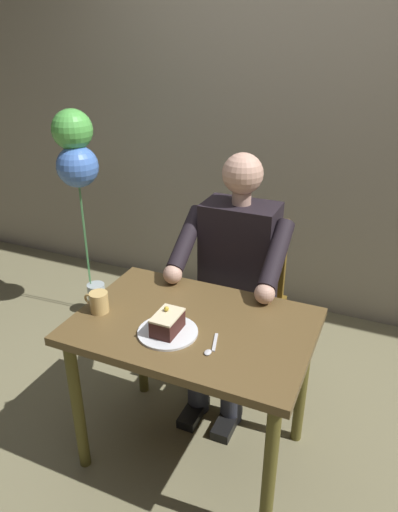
% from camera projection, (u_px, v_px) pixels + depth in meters
% --- Properties ---
extents(ground_plane, '(14.00, 14.00, 0.00)m').
position_uv_depth(ground_plane, '(194.00, 450.00, 2.21)').
color(ground_plane, '#7B7453').
extents(cafe_rear_panel, '(6.40, 0.12, 3.00)m').
position_uv_depth(cafe_rear_panel, '(298.00, 82.00, 2.82)').
color(cafe_rear_panel, gray).
rests_on(cafe_rear_panel, ground).
extents(dining_table, '(0.96, 0.65, 0.71)m').
position_uv_depth(dining_table, '(193.00, 343.00, 1.94)').
color(dining_table, brown).
rests_on(dining_table, ground).
extents(chair, '(0.42, 0.42, 0.91)m').
position_uv_depth(chair, '(243.00, 292.00, 2.52)').
color(chair, brown).
rests_on(chair, ground).
extents(seated_person, '(0.53, 0.58, 1.28)m').
position_uv_depth(seated_person, '(233.00, 280.00, 2.31)').
color(seated_person, black).
rests_on(seated_person, ground).
extents(dessert_plate, '(0.24, 0.24, 0.01)m').
position_uv_depth(dessert_plate, '(168.00, 332.00, 1.83)').
color(dessert_plate, white).
rests_on(dessert_plate, dining_table).
extents(cake_slice, '(0.09, 0.14, 0.10)m').
position_uv_depth(cake_slice, '(167.00, 323.00, 1.81)').
color(cake_slice, '#3E1C17').
rests_on(cake_slice, dessert_plate).
extents(coffee_cup, '(0.11, 0.08, 0.09)m').
position_uv_depth(coffee_cup, '(99.00, 302.00, 1.95)').
color(coffee_cup, tan).
rests_on(coffee_cup, dining_table).
extents(dessert_spoon, '(0.04, 0.14, 0.01)m').
position_uv_depth(dessert_spoon, '(211.00, 348.00, 1.74)').
color(dessert_spoon, silver).
rests_on(dessert_spoon, dining_table).
extents(balloon_display, '(0.28, 0.27, 1.37)m').
position_uv_depth(balloon_display, '(77.00, 165.00, 2.86)').
color(balloon_display, '#B2C1C6').
rests_on(balloon_display, ground).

